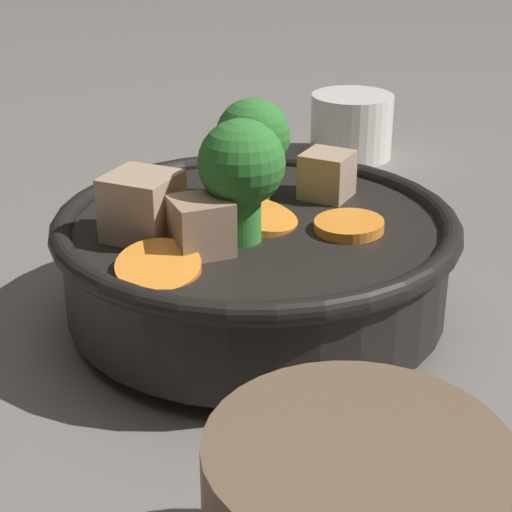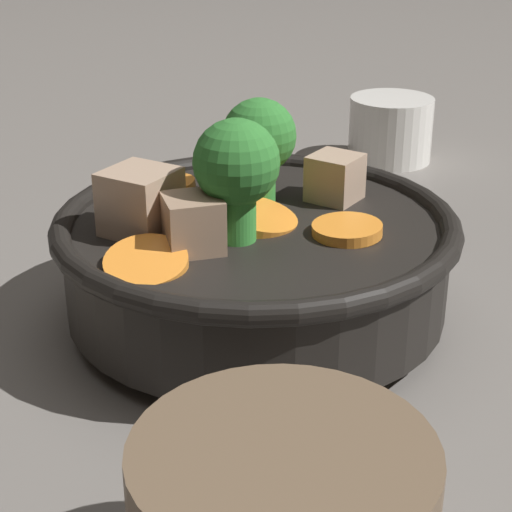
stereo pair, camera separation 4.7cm
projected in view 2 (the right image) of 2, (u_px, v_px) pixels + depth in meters
name	position (u px, v px, depth m)	size (l,w,h in m)	color
ground_plane	(256.00, 320.00, 0.48)	(3.00, 3.00, 0.00)	slate
stirfry_bowl	(254.00, 249.00, 0.46)	(0.22, 0.22, 0.12)	black
tea_cup	(390.00, 129.00, 0.74)	(0.07, 0.07, 0.05)	white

